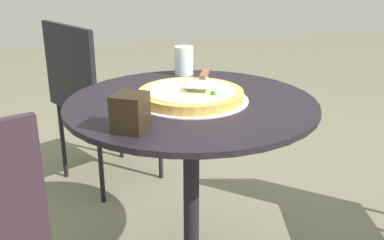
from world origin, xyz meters
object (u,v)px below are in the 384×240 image
patio_table (191,151)px  pizza_server (202,79)px  pizza_on_tray (192,95)px  drinking_cup (184,61)px  napkin_dispenser (130,112)px  patio_chair_near (95,92)px

patio_table → pizza_server: size_ratio=3.93×
patio_table → pizza_server: bearing=135.3°
pizza_on_tray → patio_table: bearing=-37.1°
pizza_on_tray → pizza_server: size_ratio=1.81×
pizza_on_tray → pizza_server: 0.08m
pizza_server → drinking_cup: 0.29m
patio_table → drinking_cup: size_ratio=7.40×
patio_table → napkin_dispenser: bearing=-47.3°
drinking_cup → napkin_dispenser: drinking_cup is taller
patio_table → drinking_cup: 0.42m
pizza_server → pizza_on_tray: bearing=-45.6°
pizza_on_tray → napkin_dispenser: size_ratio=3.68×
pizza_server → drinking_cup: (-0.29, 0.01, -0.00)m
pizza_on_tray → patio_chair_near: (-0.91, -0.27, -0.23)m
pizza_server → napkin_dispenser: (0.26, -0.28, -0.01)m
pizza_server → drinking_cup: drinking_cup is taller
pizza_server → napkin_dispenser: napkin_dispenser is taller
pizza_on_tray → napkin_dispenser: napkin_dispenser is taller
pizza_server → patio_table: bearing=-44.7°
patio_table → pizza_on_tray: size_ratio=2.18×
patio_chair_near → pizza_server: bearing=20.3°
pizza_server → patio_chair_near: patio_chair_near is taller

